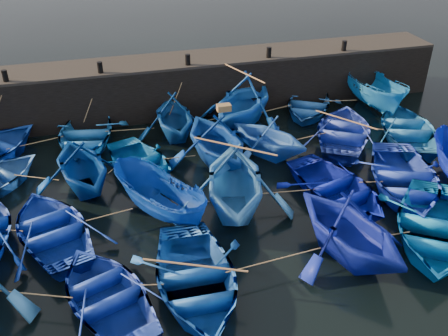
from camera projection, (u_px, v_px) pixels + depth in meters
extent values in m
plane|color=black|center=(249.00, 233.00, 16.74)|extent=(120.00, 120.00, 0.00)
cube|color=black|center=(185.00, 85.00, 24.76)|extent=(26.00, 2.50, 2.50)
cube|color=black|center=(184.00, 60.00, 24.08)|extent=(26.00, 2.50, 0.12)
cylinder|color=black|center=(5.00, 76.00, 21.37)|extent=(0.24, 0.24, 0.50)
cylinder|color=black|center=(100.00, 67.00, 22.28)|extent=(0.24, 0.24, 0.50)
cylinder|color=black|center=(188.00, 60.00, 23.18)|extent=(0.24, 0.24, 0.50)
cylinder|color=black|center=(269.00, 52.00, 24.08)|extent=(0.24, 0.24, 0.50)
cylinder|color=black|center=(344.00, 46.00, 24.99)|extent=(0.24, 0.24, 0.50)
imported|color=#185CAC|center=(85.00, 135.00, 21.80)|extent=(4.33, 5.44, 1.01)
imported|color=navy|center=(174.00, 116.00, 22.22)|extent=(3.49, 4.02, 2.08)
imported|color=blue|center=(243.00, 100.00, 23.11)|extent=(6.40, 6.43, 2.57)
imported|color=#194B89|center=(308.00, 105.00, 24.67)|extent=(4.95, 5.33, 0.90)
imported|color=#1466B1|center=(374.00, 91.00, 24.94)|extent=(1.94, 4.91, 1.88)
imported|color=navy|center=(82.00, 164.00, 18.48)|extent=(4.41, 4.84, 2.18)
imported|color=#045296|center=(141.00, 164.00, 19.75)|extent=(4.23, 5.04, 0.90)
imported|color=navy|center=(217.00, 139.00, 20.01)|extent=(4.58, 5.10, 2.39)
imported|color=blue|center=(269.00, 135.00, 20.74)|extent=(4.72, 4.84, 1.94)
imported|color=#2138A4|center=(344.00, 131.00, 22.09)|extent=(5.63, 6.13, 1.04)
imported|color=#185D98|center=(408.00, 128.00, 22.32)|extent=(4.97, 5.82, 1.02)
imported|color=#1031A7|center=(53.00, 229.00, 16.19)|extent=(4.50, 5.34, 0.95)
imported|color=navy|center=(158.00, 198.00, 17.07)|extent=(3.65, 4.47, 1.65)
imported|color=blue|center=(234.00, 180.00, 17.19)|extent=(5.29, 5.79, 2.59)
imported|color=#020E83|center=(337.00, 188.00, 18.26)|extent=(4.36, 5.29, 0.95)
imported|color=#1B37C9|center=(404.00, 178.00, 18.67)|extent=(5.28, 6.18, 1.08)
imported|color=#112D9B|center=(107.00, 294.00, 13.74)|extent=(4.36, 5.09, 0.89)
imported|color=#0D4190|center=(195.00, 280.00, 14.14)|extent=(3.65, 5.00, 1.02)
imported|color=#0B1B8F|center=(350.00, 227.00, 15.14)|extent=(4.90, 5.31, 2.32)
imported|color=#0665B9|center=(434.00, 227.00, 16.13)|extent=(6.10, 6.51, 1.10)
cube|color=brown|center=(224.00, 108.00, 19.40)|extent=(0.54, 0.34, 0.25)
cylinder|color=tan|center=(35.00, 143.00, 21.08)|extent=(2.27, 0.61, 0.04)
cylinder|color=tan|center=(130.00, 130.00, 22.12)|extent=(2.13, 0.28, 0.04)
cylinder|color=tan|center=(209.00, 120.00, 22.98)|extent=(1.56, 0.36, 0.04)
cylinder|color=tan|center=(276.00, 109.00, 24.06)|extent=(1.70, 0.45, 0.04)
cylinder|color=tan|center=(341.00, 101.00, 24.88)|extent=(1.61, 0.33, 0.04)
cylinder|color=tan|center=(36.00, 177.00, 18.72)|extent=(1.66, 0.86, 0.04)
cylinder|color=tan|center=(113.00, 169.00, 19.23)|extent=(0.44, 0.54, 0.04)
cylinder|color=tan|center=(179.00, 157.00, 20.02)|extent=(1.29, 0.09, 0.04)
cylinder|color=tan|center=(243.00, 148.00, 20.65)|extent=(0.48, 0.15, 0.04)
cylinder|color=tan|center=(307.00, 137.00, 21.52)|extent=(1.91, 0.38, 0.04)
cylinder|color=tan|center=(376.00, 129.00, 22.19)|extent=(1.09, 0.55, 0.04)
cylinder|color=tan|center=(15.00, 231.00, 15.98)|extent=(0.53, 0.25, 0.04)
cylinder|color=tan|center=(107.00, 215.00, 16.68)|extent=(1.74, 0.35, 0.04)
cylinder|color=tan|center=(197.00, 201.00, 17.39)|extent=(0.84, 0.31, 0.04)
cylinder|color=tan|center=(287.00, 192.00, 17.90)|extent=(2.06, 0.30, 0.04)
cylinder|color=tan|center=(371.00, 182.00, 18.45)|extent=(0.86, 0.22, 0.04)
cylinder|color=tan|center=(432.00, 175.00, 18.85)|extent=(0.50, 0.22, 0.04)
cylinder|color=tan|center=(35.00, 294.00, 13.60)|extent=(2.02, 0.86, 0.04)
cylinder|color=tan|center=(152.00, 285.00, 13.90)|extent=(0.67, 0.19, 0.04)
cylinder|color=tan|center=(275.00, 260.00, 14.79)|extent=(3.09, 0.32, 0.04)
cylinder|color=tan|center=(392.00, 235.00, 15.79)|extent=(1.28, 0.06, 0.04)
cylinder|color=tan|center=(92.00, 98.00, 22.55)|extent=(1.10, 0.51, 2.09)
cylinder|color=tan|center=(179.00, 90.00, 23.34)|extent=(1.17, 0.75, 2.09)
cylinder|color=tan|center=(252.00, 81.00, 24.31)|extent=(1.81, 0.42, 2.09)
cylinder|color=tan|center=(284.00, 77.00, 24.87)|extent=(1.74, 0.07, 2.09)
cylinder|color=tan|center=(353.00, 71.00, 25.58)|extent=(1.15, 0.30, 2.09)
cylinder|color=#99724C|center=(244.00, 73.00, 22.43)|extent=(1.08, 2.84, 0.06)
cylinder|color=#99724C|center=(346.00, 120.00, 21.81)|extent=(1.77, 2.49, 0.06)
cylinder|color=#99724C|center=(235.00, 146.00, 16.50)|extent=(2.34, 1.97, 0.06)
cylinder|color=#99724C|center=(195.00, 265.00, 13.86)|extent=(2.74, 1.32, 0.06)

